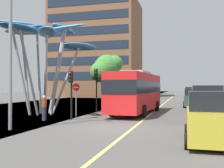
{
  "coord_description": "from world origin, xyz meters",
  "views": [
    {
      "loc": [
        4.0,
        -14.75,
        2.29
      ],
      "look_at": [
        -1.8,
        6.94,
        2.5
      ],
      "focal_mm": 44.14,
      "sensor_mm": 36.0,
      "label": 1
    }
  ],
  "objects_px": {
    "red_bus": "(136,90)",
    "car_parked_near": "(211,119)",
    "traffic_light_island_mid": "(111,84)",
    "car_parked_mid": "(207,105)",
    "leaf_sculpture": "(46,37)",
    "pedestrian": "(44,108)",
    "car_parked_far": "(201,101)",
    "no_entry_sign": "(76,94)",
    "street_lamp": "(15,30)",
    "traffic_light_opposite": "(111,86)",
    "car_side_street": "(193,98)",
    "traffic_light_kerb_far": "(96,81)",
    "car_far_side": "(191,96)",
    "traffic_light_kerb_near": "(71,84)"
  },
  "relations": [
    {
      "from": "traffic_light_kerb_near",
      "to": "traffic_light_island_mid",
      "type": "distance_m",
      "value": 10.44
    },
    {
      "from": "street_lamp",
      "to": "no_entry_sign",
      "type": "height_order",
      "value": "street_lamp"
    },
    {
      "from": "car_parked_near",
      "to": "street_lamp",
      "type": "distance_m",
      "value": 10.63
    },
    {
      "from": "traffic_light_island_mid",
      "to": "car_far_side",
      "type": "distance_m",
      "value": 14.31
    },
    {
      "from": "traffic_light_kerb_far",
      "to": "traffic_light_island_mid",
      "type": "relative_size",
      "value": 1.1
    },
    {
      "from": "traffic_light_kerb_far",
      "to": "red_bus",
      "type": "bearing_deg",
      "value": -5.6
    },
    {
      "from": "car_parked_far",
      "to": "pedestrian",
      "type": "xyz_separation_m",
      "value": [
        -10.56,
        -9.19,
        -0.1
      ]
    },
    {
      "from": "traffic_light_opposite",
      "to": "car_side_street",
      "type": "xyz_separation_m",
      "value": [
        8.91,
        2.17,
        -1.41
      ]
    },
    {
      "from": "traffic_light_island_mid",
      "to": "car_parked_mid",
      "type": "distance_m",
      "value": 13.06
    },
    {
      "from": "car_parked_far",
      "to": "street_lamp",
      "type": "xyz_separation_m",
      "value": [
        -10.06,
        -13.21,
        4.32
      ]
    },
    {
      "from": "traffic_light_opposite",
      "to": "leaf_sculpture",
      "type": "bearing_deg",
      "value": -108.96
    },
    {
      "from": "red_bus",
      "to": "leaf_sculpture",
      "type": "height_order",
      "value": "leaf_sculpture"
    },
    {
      "from": "traffic_light_kerb_far",
      "to": "pedestrian",
      "type": "relative_size",
      "value": 2.29
    },
    {
      "from": "car_parked_far",
      "to": "no_entry_sign",
      "type": "bearing_deg",
      "value": -147.43
    },
    {
      "from": "car_parked_near",
      "to": "traffic_light_kerb_far",
      "type": "bearing_deg",
      "value": 126.64
    },
    {
      "from": "car_parked_mid",
      "to": "car_far_side",
      "type": "distance_m",
      "value": 21.01
    },
    {
      "from": "car_side_street",
      "to": "car_far_side",
      "type": "relative_size",
      "value": 1.06
    },
    {
      "from": "leaf_sculpture",
      "to": "car_side_street",
      "type": "height_order",
      "value": "leaf_sculpture"
    },
    {
      "from": "traffic_light_kerb_near",
      "to": "pedestrian",
      "type": "relative_size",
      "value": 1.98
    },
    {
      "from": "traffic_light_island_mid",
      "to": "car_parked_mid",
      "type": "relative_size",
      "value": 0.91
    },
    {
      "from": "car_parked_mid",
      "to": "car_far_side",
      "type": "xyz_separation_m",
      "value": [
        -0.51,
        21.01,
        -0.05
      ]
    },
    {
      "from": "traffic_light_island_mid",
      "to": "car_side_street",
      "type": "bearing_deg",
      "value": 25.84
    },
    {
      "from": "traffic_light_kerb_near",
      "to": "pedestrian",
      "type": "xyz_separation_m",
      "value": [
        -1.6,
        -0.76,
        -1.59
      ]
    },
    {
      "from": "red_bus",
      "to": "traffic_light_island_mid",
      "type": "relative_size",
      "value": 2.9
    },
    {
      "from": "red_bus",
      "to": "traffic_light_opposite",
      "type": "bearing_deg",
      "value": 121.12
    },
    {
      "from": "leaf_sculpture",
      "to": "street_lamp",
      "type": "bearing_deg",
      "value": -72.14
    },
    {
      "from": "traffic_light_opposite",
      "to": "car_far_side",
      "type": "relative_size",
      "value": 0.8
    },
    {
      "from": "car_parked_near",
      "to": "no_entry_sign",
      "type": "height_order",
      "value": "no_entry_sign"
    },
    {
      "from": "traffic_light_island_mid",
      "to": "car_parked_near",
      "type": "distance_m",
      "value": 18.41
    },
    {
      "from": "traffic_light_island_mid",
      "to": "street_lamp",
      "type": "relative_size",
      "value": 0.42
    },
    {
      "from": "traffic_light_opposite",
      "to": "pedestrian",
      "type": "distance_m",
      "value": 13.2
    },
    {
      "from": "traffic_light_island_mid",
      "to": "street_lamp",
      "type": "distance_m",
      "value": 15.5
    },
    {
      "from": "traffic_light_kerb_far",
      "to": "street_lamp",
      "type": "distance_m",
      "value": 10.98
    },
    {
      "from": "traffic_light_opposite",
      "to": "car_parked_near",
      "type": "height_order",
      "value": "traffic_light_opposite"
    },
    {
      "from": "red_bus",
      "to": "pedestrian",
      "type": "bearing_deg",
      "value": -129.49
    },
    {
      "from": "leaf_sculpture",
      "to": "no_entry_sign",
      "type": "relative_size",
      "value": 3.96
    },
    {
      "from": "red_bus",
      "to": "car_parked_near",
      "type": "height_order",
      "value": "red_bus"
    },
    {
      "from": "car_parked_near",
      "to": "car_parked_far",
      "type": "bearing_deg",
      "value": 88.44
    },
    {
      "from": "leaf_sculpture",
      "to": "traffic_light_island_mid",
      "type": "xyz_separation_m",
      "value": [
        3.71,
        7.26,
        -3.82
      ]
    },
    {
      "from": "leaf_sculpture",
      "to": "pedestrian",
      "type": "relative_size",
      "value": 5.91
    },
    {
      "from": "car_side_street",
      "to": "street_lamp",
      "type": "xyz_separation_m",
      "value": [
        -9.48,
        -19.25,
        4.29
      ]
    },
    {
      "from": "car_side_street",
      "to": "no_entry_sign",
      "type": "distance_m",
      "value": 15.11
    },
    {
      "from": "traffic_light_kerb_far",
      "to": "street_lamp",
      "type": "xyz_separation_m",
      "value": [
        -0.98,
        -10.65,
        2.46
      ]
    },
    {
      "from": "car_parked_near",
      "to": "car_far_side",
      "type": "height_order",
      "value": "car_far_side"
    },
    {
      "from": "car_parked_near",
      "to": "car_far_side",
      "type": "distance_m",
      "value": 27.77
    },
    {
      "from": "car_far_side",
      "to": "street_lamp",
      "type": "height_order",
      "value": "street_lamp"
    },
    {
      "from": "no_entry_sign",
      "to": "car_parked_near",
      "type": "bearing_deg",
      "value": -41.63
    },
    {
      "from": "leaf_sculpture",
      "to": "pedestrian",
      "type": "distance_m",
      "value": 7.1
    },
    {
      "from": "red_bus",
      "to": "car_parked_mid",
      "type": "xyz_separation_m",
      "value": [
        5.33,
        -4.56,
        -0.86
      ]
    },
    {
      "from": "red_bus",
      "to": "no_entry_sign",
      "type": "xyz_separation_m",
      "value": [
        -4.15,
        -3.18,
        -0.27
      ]
    }
  ]
}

